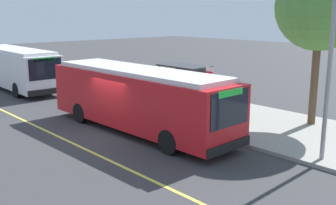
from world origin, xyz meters
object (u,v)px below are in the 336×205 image
Objects in this scene: waiting_bench at (187,101)px; pedestrian_commuter at (177,94)px; route_sign_post at (210,88)px; transit_bus_main at (138,97)px; transit_bus_second at (15,67)px.

waiting_bench is 0.81m from pedestrian_commuter.
pedestrian_commuter is at bearing 165.98° from route_sign_post.
waiting_bench is at bearing 104.15° from transit_bus_main.
waiting_bench is (-1.07, 4.25, -0.98)m from transit_bus_main.
transit_bus_main reaches higher than waiting_bench.
pedestrian_commuter is (-1.22, 3.62, -0.50)m from transit_bus_main.
pedestrian_commuter is at bearing 14.81° from transit_bus_second.
waiting_bench is 0.57× the size of route_sign_post.
transit_bus_second is (-14.58, 0.09, -0.00)m from transit_bus_main.
pedestrian_commuter is (13.36, 3.53, -0.50)m from transit_bus_second.
transit_bus_second is at bearing -165.19° from pedestrian_commuter.
transit_bus_main is 1.04× the size of transit_bus_second.
transit_bus_main is at bearing -71.41° from pedestrian_commuter.
transit_bus_second is 6.11× the size of pedestrian_commuter.
transit_bus_main is 6.69× the size of waiting_bench.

